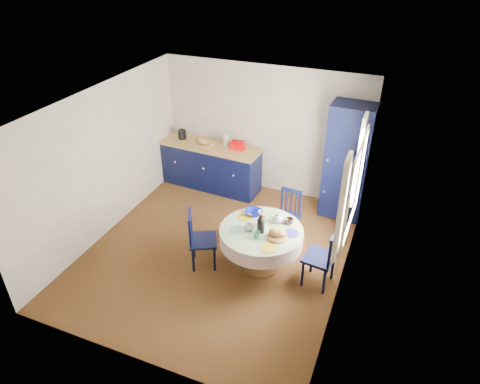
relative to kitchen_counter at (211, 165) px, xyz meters
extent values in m
plane|color=black|center=(0.99, -1.90, -0.47)|extent=(4.50, 4.50, 0.00)
plane|color=white|center=(0.99, -1.90, 2.03)|extent=(4.50, 4.50, 0.00)
cube|color=white|center=(0.99, 0.35, 0.78)|extent=(4.00, 0.02, 2.50)
cube|color=white|center=(-1.01, -1.90, 0.78)|extent=(0.02, 4.50, 2.50)
cube|color=white|center=(2.99, -1.90, 0.78)|extent=(0.02, 4.50, 2.50)
plane|color=white|center=(2.98, -1.60, 1.03)|extent=(0.00, 1.20, 1.20)
cube|color=#F0E0CB|center=(2.91, -2.30, 1.08)|extent=(0.05, 0.34, 1.45)
cube|color=#F0E0CB|center=(2.91, -0.90, 1.08)|extent=(0.05, 0.34, 1.45)
cube|color=black|center=(0.00, 0.00, -0.03)|extent=(2.01, 0.71, 0.87)
cube|color=tan|center=(0.00, 0.00, 0.42)|extent=(2.07, 0.76, 0.04)
cube|color=#A60005|center=(0.57, 0.03, 0.52)|extent=(0.27, 0.16, 0.16)
cube|color=tan|center=(-0.13, -0.02, 0.45)|extent=(0.35, 0.26, 0.02)
ellipsoid|color=#A98141|center=(-0.13, -0.02, 0.53)|extent=(0.31, 0.20, 0.13)
cylinder|color=silver|center=(0.30, 0.12, 0.55)|extent=(0.12, 0.12, 0.22)
cube|color=black|center=(2.65, -0.01, 0.58)|extent=(0.76, 0.56, 2.10)
cylinder|color=white|center=(2.36, -0.28, 0.69)|extent=(0.04, 0.02, 0.04)
cylinder|color=white|center=(2.36, -0.28, 0.06)|extent=(0.04, 0.02, 0.04)
cylinder|color=#552E18|center=(1.79, -2.03, -0.44)|extent=(0.51, 0.51, 0.05)
cylinder|color=#552E18|center=(1.79, -2.03, -0.10)|extent=(0.11, 0.11, 0.67)
cylinder|color=#552E18|center=(1.79, -2.03, 0.25)|extent=(1.18, 1.18, 0.03)
cylinder|color=white|center=(1.79, -2.03, 0.16)|extent=(1.24, 1.24, 0.22)
cylinder|color=white|center=(1.79, -2.03, 0.27)|extent=(1.24, 1.24, 0.01)
cylinder|color=#7FA5AC|center=(1.47, -2.17, 0.28)|extent=(0.22, 0.22, 0.01)
cylinder|color=gold|center=(2.02, -2.41, 0.28)|extent=(0.22, 0.22, 0.01)
cylinder|color=navy|center=(2.22, -1.97, 0.28)|extent=(0.22, 0.22, 0.01)
cylinder|color=#A5CC83|center=(1.84, -1.57, 0.28)|extent=(0.22, 0.22, 0.01)
cylinder|color=gold|center=(1.45, -1.82, 0.28)|extent=(0.22, 0.22, 0.01)
cylinder|color=#A36F41|center=(2.07, -2.15, 0.30)|extent=(0.28, 0.28, 0.05)
ellipsoid|color=#A98141|center=(2.07, -2.15, 0.38)|extent=(0.26, 0.16, 0.11)
cube|color=silver|center=(1.72, -1.94, 0.30)|extent=(0.10, 0.07, 0.04)
cylinder|color=black|center=(1.15, -2.33, -0.25)|extent=(0.04, 0.04, 0.44)
cylinder|color=black|center=(1.00, -2.02, -0.25)|extent=(0.04, 0.04, 0.44)
cylinder|color=black|center=(0.86, -2.47, -0.25)|extent=(0.04, 0.04, 0.44)
cylinder|color=black|center=(0.71, -2.16, -0.25)|extent=(0.04, 0.04, 0.44)
cube|color=black|center=(0.93, -2.25, -0.01)|extent=(0.55, 0.56, 0.04)
cylinder|color=black|center=(0.84, -2.48, 0.23)|extent=(0.04, 0.04, 0.49)
cylinder|color=black|center=(0.69, -2.17, 0.23)|extent=(0.04, 0.04, 0.49)
cube|color=black|center=(0.77, -2.33, 0.45)|extent=(0.20, 0.37, 0.06)
cylinder|color=black|center=(0.81, -2.41, 0.21)|extent=(0.02, 0.02, 0.41)
cylinder|color=black|center=(0.77, -2.33, 0.21)|extent=(0.02, 0.02, 0.41)
cylinder|color=black|center=(0.73, -2.24, 0.21)|extent=(0.02, 0.02, 0.41)
cylinder|color=black|center=(1.76, -1.30, -0.27)|extent=(0.03, 0.03, 0.41)
cylinder|color=black|center=(2.08, -1.33, -0.27)|extent=(0.03, 0.03, 0.41)
cylinder|color=black|center=(1.78, -1.00, -0.27)|extent=(0.03, 0.03, 0.41)
cylinder|color=black|center=(2.10, -1.03, -0.27)|extent=(0.03, 0.03, 0.41)
cube|color=black|center=(1.93, -1.16, -0.04)|extent=(0.43, 0.41, 0.04)
cylinder|color=black|center=(1.78, -0.98, 0.19)|extent=(0.03, 0.03, 0.46)
cylinder|color=black|center=(2.11, -1.01, 0.19)|extent=(0.03, 0.03, 0.46)
cube|color=black|center=(1.94, -0.99, 0.40)|extent=(0.36, 0.07, 0.06)
cylinder|color=black|center=(1.86, -0.99, 0.17)|extent=(0.02, 0.02, 0.38)
cylinder|color=black|center=(1.94, -0.99, 0.17)|extent=(0.02, 0.02, 0.38)
cylinder|color=black|center=(2.03, -1.00, 0.17)|extent=(0.02, 0.02, 0.38)
cylinder|color=black|center=(2.53, -1.81, -0.25)|extent=(0.04, 0.04, 0.45)
cylinder|color=black|center=(2.48, -2.16, -0.25)|extent=(0.04, 0.04, 0.45)
cylinder|color=black|center=(2.86, -1.85, -0.25)|extent=(0.04, 0.04, 0.45)
cylinder|color=black|center=(2.81, -2.20, -0.25)|extent=(0.04, 0.04, 0.45)
cube|color=black|center=(2.67, -2.00, 0.00)|extent=(0.47, 0.49, 0.04)
cylinder|color=black|center=(2.88, -1.86, 0.25)|extent=(0.04, 0.04, 0.50)
cylinder|color=black|center=(2.83, -2.21, 0.25)|extent=(0.04, 0.04, 0.50)
cube|color=black|center=(2.85, -2.03, 0.48)|extent=(0.10, 0.40, 0.06)
cylinder|color=black|center=(2.87, -1.94, 0.23)|extent=(0.02, 0.02, 0.42)
cylinder|color=black|center=(2.85, -2.03, 0.23)|extent=(0.02, 0.02, 0.42)
cylinder|color=black|center=(2.84, -2.12, 0.23)|extent=(0.02, 0.02, 0.42)
imported|color=silver|center=(1.62, -2.11, 0.33)|extent=(0.13, 0.13, 0.10)
imported|color=#2C665B|center=(1.79, -2.25, 0.33)|extent=(0.11, 0.11, 0.10)
imported|color=black|center=(2.12, -1.75, 0.33)|extent=(0.13, 0.13, 0.10)
imported|color=silver|center=(1.67, -1.72, 0.33)|extent=(0.10, 0.10, 0.10)
imported|color=#020B7A|center=(1.55, -1.71, 0.31)|extent=(0.26, 0.26, 0.06)
camera|label=1|loc=(3.39, -6.85, 3.99)|focal=32.00mm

